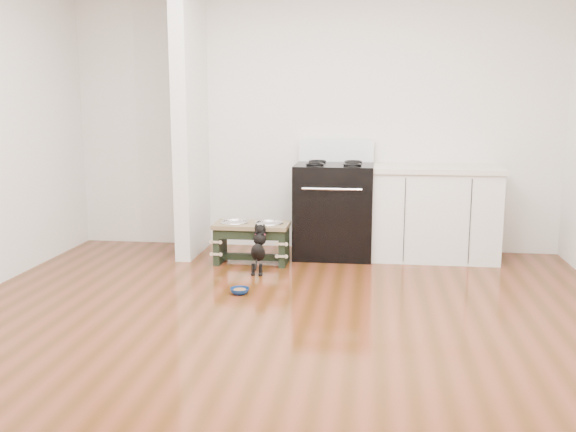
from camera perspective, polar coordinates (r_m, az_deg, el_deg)
The scene contains 8 objects.
ground at distance 4.45m, azimuth -1.00°, elevation -10.01°, with size 5.00×5.00×0.00m, color #47250C.
room_shell at distance 4.17m, azimuth -1.07°, elevation 11.35°, with size 5.00×5.00×5.00m.
partition_wall at distance 6.48m, azimuth -8.65°, elevation 8.49°, with size 0.15×0.80×2.70m, color silver.
oven_range at distance 6.38m, azimuth 4.10°, elevation 0.68°, with size 0.76×0.69×1.14m.
cabinet_run at distance 6.42m, azimuth 12.87°, elevation 0.28°, with size 1.24×0.64×0.91m.
dog_feeder at distance 6.11m, azimuth -3.24°, elevation -1.68°, with size 0.71×0.38×0.40m.
puppy at distance 5.78m, azimuth -2.62°, elevation -2.77°, with size 0.12×0.36×0.43m.
floor_bowl at distance 5.21m, azimuth -4.32°, elevation -6.66°, with size 0.18×0.18×0.05m.
Camera 1 is at (0.63, -4.12, 1.55)m, focal length 40.00 mm.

